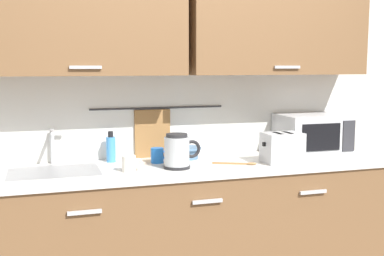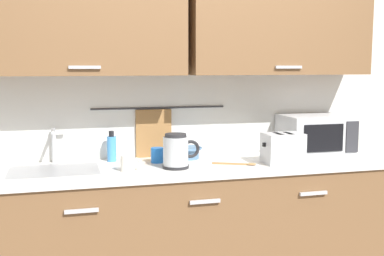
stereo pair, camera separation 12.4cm
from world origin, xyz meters
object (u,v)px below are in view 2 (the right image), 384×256
Objects in this scene: microwave at (315,134)px; electric_kettle at (176,151)px; wooden_spoon at (240,164)px; toaster at (283,148)px; mug_by_kettle at (158,155)px; mug_near_sink at (128,163)px; dish_soap_bottle at (112,148)px; mixing_bowl at (186,152)px.

microwave is 1.07m from electric_kettle.
microwave is 1.76× the size of wooden_spoon.
toaster is 2.13× the size of mug_by_kettle.
mug_near_sink is 0.47× the size of toaster.
electric_kettle is (-1.04, -0.22, -0.03)m from microwave.
microwave is 0.70m from wooden_spoon.
dish_soap_bottle is at bearing 156.66° from mug_by_kettle.
electric_kettle reaches higher than dish_soap_bottle.
mixing_bowl is at bearing 34.30° from mug_near_sink.
mug_near_sink reaches higher than wooden_spoon.
toaster is (0.97, -0.02, 0.05)m from mug_near_sink.
wooden_spoon is at bearing 0.03° from mug_near_sink.
mug_near_sink is at bearing 178.58° from toaster.
electric_kettle is at bearing -115.20° from mixing_bowl.
microwave is 3.83× the size of mug_near_sink.
mug_near_sink is 0.56× the size of mixing_bowl.
mug_near_sink is 0.51m from mixing_bowl.
mug_by_kettle is at bearing 43.27° from mug_near_sink.
microwave is 2.35× the size of dish_soap_bottle.
toaster is at bearing -16.83° from mug_by_kettle.
wooden_spoon is at bearing -1.45° from electric_kettle.
electric_kettle is 0.30m from mug_near_sink.
mug_near_sink is 0.46× the size of wooden_spoon.
electric_kettle reaches higher than wooden_spoon.
dish_soap_bottle is 0.92× the size of mixing_bowl.
mug_near_sink is 0.69m from wooden_spoon.
toaster is (0.68, -0.03, -0.01)m from electric_kettle.
electric_kettle reaches higher than mug_by_kettle.
electric_kettle is 1.16× the size of dish_soap_bottle.
electric_kettle reaches higher than toaster.
electric_kettle is at bearing -41.57° from dish_soap_bottle.
dish_soap_bottle reaches higher than toaster.
mug_near_sink and mug_by_kettle have the same top height.
microwave reaches higher than mixing_bowl.
mixing_bowl is 0.40m from wooden_spoon.
mug_near_sink is at bearing -79.59° from dish_soap_bottle.
toaster reaches higher than mixing_bowl.
mixing_bowl is at bearing 64.80° from electric_kettle.
mug_by_kettle is at bearing 111.57° from electric_kettle.
toaster reaches higher than mug_near_sink.
wooden_spoon is (0.48, -0.20, -0.04)m from mug_by_kettle.
dish_soap_bottle reaches higher than mug_by_kettle.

